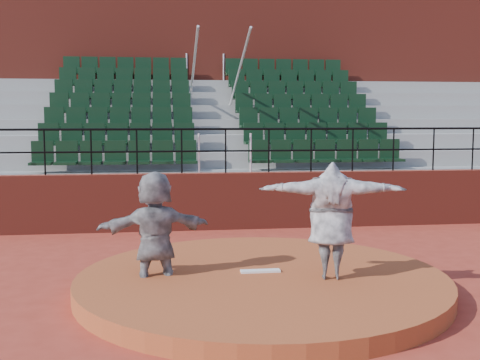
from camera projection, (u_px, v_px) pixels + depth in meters
The scene contains 9 objects.
ground at pixel (262, 291), 8.97m from camera, with size 90.00×90.00×0.00m, color #9E3323.
pitchers_mound at pixel (262, 283), 8.95m from camera, with size 5.50×5.50×0.25m, color #A44A24.
pitching_rubber at pixel (260, 271), 9.09m from camera, with size 0.60×0.15×0.03m, color white.
boundary_wall at pixel (226, 201), 13.83m from camera, with size 24.00×0.30×1.30m, color maroon.
wall_railing at pixel (226, 141), 13.68m from camera, with size 24.04×0.05×1.03m.
seating_deck at pixel (212, 156), 17.33m from camera, with size 24.00×5.97×4.63m.
press_box_facade at pixel (202, 88), 21.01m from camera, with size 24.00×3.00×7.10m, color maroon.
pitcher at pixel (331, 220), 8.67m from camera, with size 2.09×0.57×1.70m, color black.
fielder at pixel (155, 232), 8.85m from camera, with size 1.68×0.53×1.81m, color black.
Camera 1 is at (-1.47, -8.62, 2.61)m, focal length 45.00 mm.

